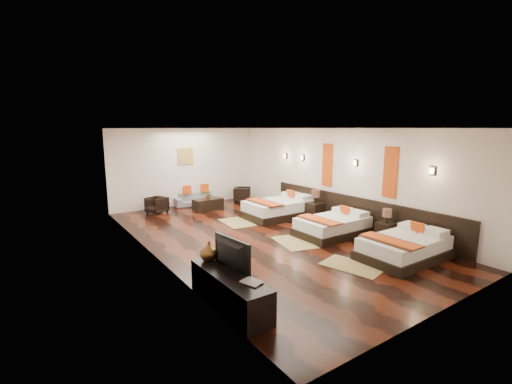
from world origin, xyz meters
TOP-DOWN VIEW (x-y plane):
  - floor at (0.00, 0.00)m, footprint 5.50×9.50m
  - ceiling at (0.00, 0.00)m, footprint 5.50×9.50m
  - back_wall at (0.00, 4.75)m, footprint 5.50×0.01m
  - left_wall at (-2.75, 0.00)m, footprint 0.01×9.50m
  - right_wall at (2.75, 0.00)m, footprint 0.01×9.50m
  - headboard_panel at (2.71, -0.80)m, footprint 0.08×6.60m
  - bed_near at (1.70, -3.10)m, footprint 1.98×1.25m
  - bed_mid at (1.69, -1.01)m, footprint 1.95×1.22m
  - bed_far at (1.70, 1.32)m, footprint 2.18×1.37m
  - nightstand_a at (2.45, -2.08)m, footprint 0.41×0.41m
  - nightstand_b at (2.44, 0.48)m, footprint 0.47×0.47m
  - jute_mat_near at (0.42, -2.76)m, footprint 1.03×1.35m
  - jute_mat_mid at (0.41, -0.92)m, footprint 1.00×1.34m
  - jute_mat_far at (0.21, 1.49)m, footprint 0.84×1.26m
  - tv_console at (-2.50, -2.78)m, footprint 0.50×1.80m
  - tv at (-2.45, -2.64)m, footprint 0.21×0.92m
  - book at (-2.50, -3.28)m, footprint 0.30×0.35m
  - figurine at (-2.50, -2.09)m, footprint 0.41×0.41m
  - sofa at (0.25, 4.45)m, footprint 1.65×0.82m
  - armchair_left at (-1.37, 4.06)m, footprint 0.78×0.77m
  - armchair_right at (2.00, 4.04)m, footprint 0.87×0.86m
  - coffee_table at (0.25, 3.49)m, footprint 1.03×0.56m
  - table_plant at (0.28, 3.49)m, footprint 0.32×0.29m
  - orange_panel_a at (2.73, -1.90)m, footprint 0.04×0.40m
  - orange_panel_b at (2.73, 0.30)m, footprint 0.04×0.40m
  - sconce_near at (2.70, -3.00)m, footprint 0.07×0.12m
  - sconce_mid at (2.70, -0.80)m, footprint 0.07×0.12m
  - sconce_far at (2.70, 1.40)m, footprint 0.07×0.12m
  - sconce_lounge at (2.70, 2.30)m, footprint 0.07×0.12m
  - gold_artwork at (0.00, 4.73)m, footprint 0.60×0.04m

SIDE VIEW (x-z plane):
  - floor at x=0.00m, z-range -0.01..0.01m
  - jute_mat_near at x=0.42m, z-range 0.00..0.01m
  - jute_mat_mid at x=0.41m, z-range 0.00..0.01m
  - jute_mat_far at x=0.21m, z-range 0.00..0.01m
  - coffee_table at x=0.25m, z-range 0.00..0.40m
  - sofa at x=0.25m, z-range 0.00..0.46m
  - bed_mid at x=1.69m, z-range -0.12..0.63m
  - bed_near at x=1.70m, z-range -0.12..0.64m
  - armchair_left at x=-1.37m, z-range 0.00..0.55m
  - tv_console at x=-2.50m, z-range 0.00..0.55m
  - armchair_right at x=2.00m, z-range 0.00..0.57m
  - bed_far at x=1.70m, z-range -0.13..0.70m
  - nightstand_a at x=2.45m, z-range -0.12..0.70m
  - nightstand_b at x=2.44m, z-range -0.14..0.79m
  - headboard_panel at x=2.71m, z-range 0.00..0.90m
  - table_plant at x=0.28m, z-range 0.40..0.69m
  - book at x=-2.50m, z-range 0.55..0.58m
  - figurine at x=-2.50m, z-range 0.55..0.89m
  - tv at x=-2.45m, z-range 0.55..1.07m
  - back_wall at x=0.00m, z-range 0.00..2.80m
  - left_wall at x=-2.75m, z-range 0.00..2.80m
  - right_wall at x=2.75m, z-range 0.00..2.80m
  - orange_panel_a at x=2.73m, z-range 1.05..2.35m
  - orange_panel_b at x=2.73m, z-range 1.05..2.35m
  - gold_artwork at x=0.00m, z-range 1.50..2.10m
  - sconce_near at x=2.70m, z-range 1.76..1.94m
  - sconce_mid at x=2.70m, z-range 1.76..1.94m
  - sconce_far at x=2.70m, z-range 1.76..1.94m
  - sconce_lounge at x=2.70m, z-range 1.76..1.94m
  - ceiling at x=0.00m, z-range 2.79..2.80m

